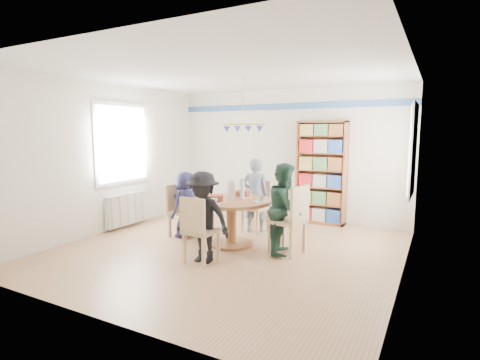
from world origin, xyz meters
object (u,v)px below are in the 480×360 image
Objects in this scene: chair_right at (293,217)px; person_left at (186,204)px; person_far at (255,195)px; person_near at (203,217)px; person_right at (285,209)px; radiator at (127,209)px; dining_table at (231,211)px; chair_left at (179,208)px; chair_far at (258,203)px; chair_near at (198,227)px; bookshelf at (321,174)px.

chair_right is 1.97m from person_left.
person_far reaches higher than person_near.
person_left is 1.85m from person_right.
radiator is 0.96× the size of chair_right.
person_right reaches higher than dining_table.
chair_left is 2.11m from chair_right.
chair_far is 1.32m from person_right.
chair_near is at bearing 126.32° from person_right.
chair_left is at bearing 136.91° from chair_near.
chair_near is 0.47× the size of bookshelf.
person_left is 0.85× the size of person_far.
person_far is (-0.03, 0.93, 0.12)m from dining_table.
chair_near is at bearing -99.28° from person_near.
person_right is at bearing 49.23° from chair_near.
chair_near is at bearing -24.00° from radiator.
chair_far is at bearing 90.15° from person_near.
person_right is at bearing -0.09° from chair_left.
chair_near is 0.69× the size of person_right.
chair_far is 0.99× the size of chair_near.
chair_near reaches higher than chair_left.
radiator is at bearing 178.47° from dining_table.
person_far is (-0.04, -0.05, 0.16)m from chair_far.
chair_left is 0.16m from person_left.
dining_table reaches higher than radiator.
person_near is (0.02, 0.11, 0.12)m from chair_near.
person_left reaches higher than chair_near.
radiator is at bearing 179.21° from chair_right.
radiator is 0.49× the size of bookshelf.
chair_right is (2.11, -0.02, 0.07)m from chair_left.
chair_right is 1.11× the size of chair_far.
radiator is at bearing 157.41° from person_near.
radiator is at bearing 156.00° from chair_near.
person_right is at bearing -88.62° from bookshelf.
bookshelf reaches higher than chair_near.
chair_right is 0.17m from person_right.
chair_far is at bearing 30.62° from person_right.
chair_far is at bearing 142.00° from person_left.
person_near is (0.04, -1.87, 0.12)m from chair_far.
chair_left is at bearing 22.10° from person_far.
chair_far reaches higher than chair_left.
person_left reaches higher than chair_left.
bookshelf reaches higher than person_near.
radiator is 3.86m from bookshelf.
chair_left is 1.39m from person_far.
chair_left reaches higher than dining_table.
radiator is at bearing 178.72° from chair_left.
person_near reaches higher than radiator.
chair_right reaches higher than chair_left.
person_near reaches higher than person_left.
dining_table is 1.38× the size of chair_far.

